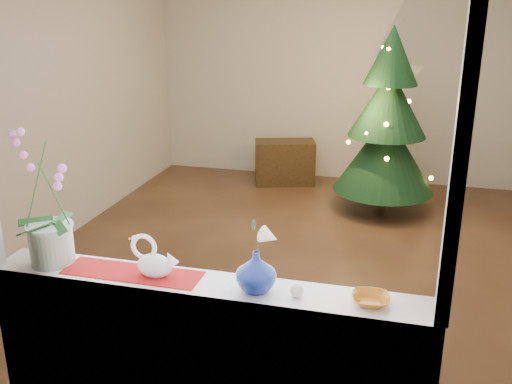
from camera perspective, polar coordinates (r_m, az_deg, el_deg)
ground at (r=5.25m, az=3.88°, el=-6.26°), size 5.00×5.00×0.00m
wall_back at (r=7.28m, az=7.94°, el=11.73°), size 4.50×0.10×2.70m
wall_front at (r=2.50m, az=-6.43°, el=-1.54°), size 4.50×0.10×2.70m
wall_left at (r=5.68m, az=-18.96°, el=8.99°), size 0.10×5.00×2.70m
window_apron at (r=2.97m, az=-5.48°, el=-18.01°), size 2.20×0.08×0.88m
windowsill at (r=2.79m, az=-5.13°, el=-9.35°), size 2.20×0.26×0.04m
window_frame at (r=2.43m, az=-6.47°, el=6.48°), size 2.22×0.06×1.60m
runner at (r=2.92m, az=-12.26°, el=-7.89°), size 0.70×0.20×0.01m
orchid_pot at (r=3.02m, az=-20.29°, el=-0.64°), size 0.31×0.31×0.70m
swan at (r=2.83m, az=-10.17°, el=-6.43°), size 0.27×0.18×0.21m
blue_vase at (r=2.65m, az=0.00°, el=-7.66°), size 0.27×0.27×0.23m
lily at (r=2.57m, az=0.00°, el=-3.68°), size 0.13×0.07×0.17m
paperweight at (r=2.64m, az=4.11°, el=-9.82°), size 0.07×0.07×0.06m
amber_dish at (r=2.63m, az=11.39°, el=-10.56°), size 0.16×0.16×0.04m
xmas_tree at (r=6.22m, az=13.00°, el=6.90°), size 1.35×1.35×1.98m
side_table at (r=7.16m, az=2.90°, el=2.98°), size 0.80×0.56×0.55m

